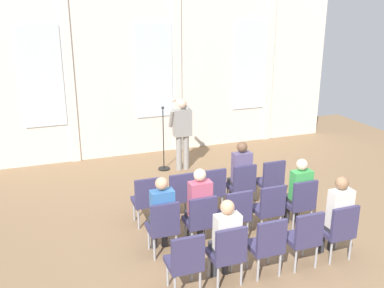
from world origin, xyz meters
TOP-DOWN VIEW (x-y plane):
  - ground_plane at (0.00, 0.00)m, footprint 14.48×14.48m
  - rear_partition at (0.03, 5.56)m, footprint 10.19×0.14m
  - speaker at (0.25, 4.05)m, footprint 0.50×0.69m
  - mic_stand at (-0.17, 4.18)m, footprint 0.28×0.28m
  - chair_r0_c0 at (-1.25, 1.62)m, footprint 0.46×0.44m
  - chair_r0_c1 at (-0.63, 1.62)m, footprint 0.46×0.44m
  - chair_r0_c2 at (0.00, 1.62)m, footprint 0.46×0.44m
  - chair_r0_c3 at (0.63, 1.62)m, footprint 0.46×0.44m
  - audience_r0_c3 at (0.63, 1.70)m, footprint 0.36×0.39m
  - chair_r0_c4 at (1.25, 1.62)m, footprint 0.46×0.44m
  - chair_r1_c0 at (-1.25, 0.58)m, footprint 0.46×0.44m
  - audience_r1_c0 at (-1.25, 0.66)m, footprint 0.36×0.39m
  - chair_r1_c1 at (-0.63, 0.58)m, footprint 0.46×0.44m
  - audience_r1_c1 at (-0.63, 0.66)m, footprint 0.36×0.39m
  - chair_r1_c2 at (0.00, 0.58)m, footprint 0.46×0.44m
  - chair_r1_c3 at (0.63, 0.58)m, footprint 0.46×0.44m
  - chair_r1_c4 at (1.25, 0.58)m, footprint 0.46×0.44m
  - audience_r1_c4 at (1.25, 0.66)m, footprint 0.36×0.39m
  - chair_r2_c0 at (-1.25, -0.46)m, footprint 0.46×0.44m
  - chair_r2_c1 at (-0.63, -0.46)m, footprint 0.46×0.44m
  - audience_r2_c1 at (-0.63, -0.38)m, footprint 0.36×0.39m
  - chair_r2_c2 at (0.00, -0.46)m, footprint 0.46×0.44m
  - chair_r2_c3 at (0.63, -0.46)m, footprint 0.46×0.44m
  - chair_r2_c4 at (1.25, -0.46)m, footprint 0.46×0.44m
  - audience_r2_c4 at (1.25, -0.39)m, footprint 0.36×0.39m

SIDE VIEW (x-z plane):
  - ground_plane at x=0.00m, z-range 0.00..0.00m
  - mic_stand at x=-0.17m, z-range -0.44..1.11m
  - chair_r0_c0 at x=-1.25m, z-range 0.06..1.00m
  - chair_r0_c1 at x=-0.63m, z-range 0.06..1.00m
  - chair_r0_c2 at x=0.00m, z-range 0.06..1.00m
  - chair_r0_c3 at x=0.63m, z-range 0.06..1.00m
  - chair_r0_c4 at x=1.25m, z-range 0.06..1.00m
  - chair_r1_c0 at x=-1.25m, z-range 0.06..1.00m
  - chair_r1_c1 at x=-0.63m, z-range 0.06..1.00m
  - chair_r1_c2 at x=0.00m, z-range 0.06..1.00m
  - chair_r1_c3 at x=0.63m, z-range 0.06..1.00m
  - chair_r1_c4 at x=1.25m, z-range 0.06..1.00m
  - chair_r2_c0 at x=-1.25m, z-range 0.06..1.00m
  - chair_r2_c1 at x=-0.63m, z-range 0.06..1.00m
  - chair_r2_c2 at x=0.00m, z-range 0.06..1.00m
  - chair_r2_c3 at x=0.63m, z-range 0.06..1.00m
  - chair_r2_c4 at x=1.25m, z-range 0.06..1.00m
  - audience_r2_c1 at x=-0.63m, z-range 0.07..1.37m
  - audience_r1_c4 at x=1.25m, z-range 0.07..1.37m
  - audience_r1_c0 at x=-1.25m, z-range 0.07..1.39m
  - audience_r0_c3 at x=0.63m, z-range 0.07..1.43m
  - audience_r1_c1 at x=-0.63m, z-range 0.07..1.44m
  - audience_r2_c4 at x=1.25m, z-range 0.07..1.45m
  - speaker at x=0.25m, z-range 0.14..1.86m
  - rear_partition at x=0.03m, z-range 0.00..4.47m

